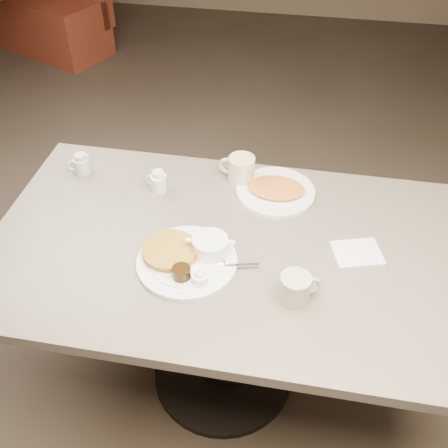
% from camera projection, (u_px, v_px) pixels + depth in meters
% --- Properties ---
extents(room, '(7.04, 8.04, 2.84)m').
position_uv_depth(room, '(222.00, 47.00, 1.23)').
color(room, '#4C3F33').
rests_on(room, ground).
extents(diner_table, '(1.50, 0.90, 0.75)m').
position_uv_depth(diner_table, '(223.00, 280.00, 1.78)').
color(diner_table, slate).
rests_on(diner_table, ground).
extents(main_plate, '(0.39, 0.34, 0.07)m').
position_uv_depth(main_plate, '(189.00, 256.00, 1.59)').
color(main_plate, white).
rests_on(main_plate, diner_table).
extents(coffee_mug_near, '(0.13, 0.12, 0.09)m').
position_uv_depth(coffee_mug_near, '(296.00, 288.00, 1.47)').
color(coffee_mug_near, '#BDB8A0').
rests_on(coffee_mug_near, diner_table).
extents(napkin, '(0.17, 0.15, 0.02)m').
position_uv_depth(napkin, '(357.00, 254.00, 1.62)').
color(napkin, white).
rests_on(napkin, diner_table).
extents(coffee_mug_far, '(0.14, 0.11, 0.10)m').
position_uv_depth(coffee_mug_far, '(240.00, 169.00, 1.88)').
color(coffee_mug_far, beige).
rests_on(coffee_mug_far, diner_table).
extents(creamer_left, '(0.09, 0.06, 0.08)m').
position_uv_depth(creamer_left, '(81.00, 164.00, 1.92)').
color(creamer_left, silver).
rests_on(creamer_left, diner_table).
extents(creamer_right, '(0.09, 0.07, 0.08)m').
position_uv_depth(creamer_right, '(158.00, 182.00, 1.85)').
color(creamer_right, white).
rests_on(creamer_right, diner_table).
extents(hash_plate, '(0.28, 0.28, 0.04)m').
position_uv_depth(hash_plate, '(276.00, 190.00, 1.85)').
color(hash_plate, white).
rests_on(hash_plate, diner_table).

